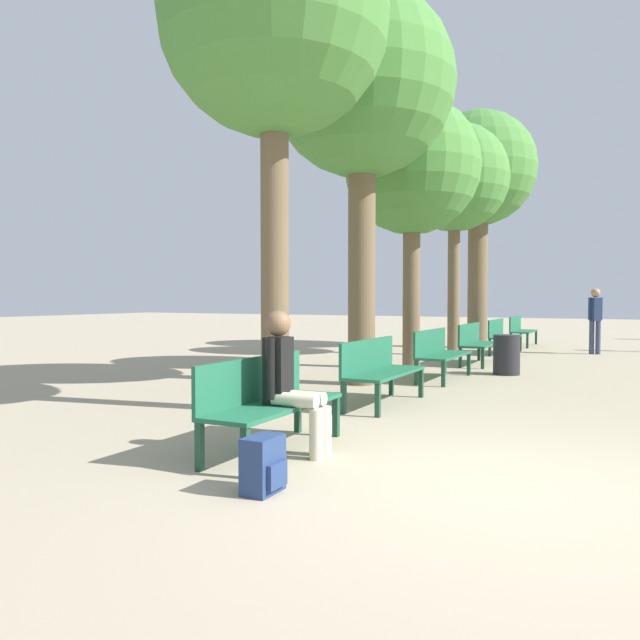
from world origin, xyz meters
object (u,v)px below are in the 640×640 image
Objects in this scene: bench_row_5 at (520,329)px; tree_row_4 at (479,172)px; person_seated at (289,378)px; bench_row_0 at (266,397)px; bench_row_3 at (476,341)px; bench_row_2 at (438,351)px; bench_row_4 at (502,334)px; trash_bin at (507,355)px; tree_row_1 at (362,88)px; tree_row_2 at (412,169)px; pedestrian_mid at (595,316)px; backpack at (264,465)px; bench_row_1 at (378,367)px; tree_row_0 at (274,24)px.

bench_row_5 is 4.74m from tree_row_4.
bench_row_5 is 14.14m from person_seated.
bench_row_3 is at bearing 90.00° from bench_row_0.
bench_row_2 is 8.49m from bench_row_5.
bench_row_4 reaches higher than trash_bin.
bench_row_5 is at bearing 97.30° from trash_bin.
tree_row_2 is at bearing 90.00° from tree_row_1.
pedestrian_mid is at bearing 72.07° from bench_row_2.
bench_row_0 is 0.27× the size of tree_row_1.
bench_row_0 is 8.49m from bench_row_3.
bench_row_3 is at bearing -90.00° from bench_row_4.
pedestrian_mid is (1.88, 12.23, 0.26)m from person_seated.
backpack is at bearing -83.32° from tree_row_4.
tree_row_4 reaches higher than bench_row_5.
bench_row_1 is at bearing 99.50° from backpack.
bench_row_5 is 7.97m from tree_row_2.
person_seated is 1.79× the size of trash_bin.
tree_row_4 is at bearing 90.00° from tree_row_2.
bench_row_3 is 1.34× the size of person_seated.
person_seated is at bearing -80.17° from tree_row_2.
tree_row_2 is (0.00, 5.28, -0.81)m from tree_row_0.
tree_row_1 is at bearing 102.15° from bench_row_0.
bench_row_0 is at bearing -90.00° from bench_row_2.
tree_row_4 reaches higher than backpack.
bench_row_3 is at bearing 120.90° from trash_bin.
person_seated is 0.79× the size of pedestrian_mid.
tree_row_1 is (-0.97, -3.96, 4.34)m from bench_row_3.
bench_row_4 is 1.06× the size of pedestrian_mid.
bench_row_0 is at bearing -178.00° from person_seated.
tree_row_0 is (-0.97, -9.54, 4.31)m from bench_row_4.
person_seated reaches higher than backpack.
tree_row_0 is 8.54× the size of trash_bin.
bench_row_3 is 0.27× the size of tree_row_1.
bench_row_4 is at bearing 90.00° from bench_row_1.
person_seated is (0.25, -14.14, 0.19)m from bench_row_5.
person_seated is at bearing -89.00° from bench_row_5.
tree_row_4 is 15.89× the size of backpack.
pedestrian_mid is at bearing 83.68° from backpack.
tree_row_1 is at bearing -128.06° from trash_bin.
tree_row_0 is 5.66m from backpack.
bench_row_0 is at bearing -90.00° from bench_row_3.
tree_row_2 is (-0.97, -4.26, 3.50)m from bench_row_4.
bench_row_0 is at bearing -85.66° from tree_row_4.
person_seated reaches higher than bench_row_5.
backpack is 0.25× the size of pedestrian_mid.
bench_row_3 is 6.29m from tree_row_4.
bench_row_1 and bench_row_2 have the same top height.
bench_row_4 is at bearing 101.92° from trash_bin.
bench_row_5 is at bearing 84.22° from tree_row_1.
bench_row_2 is 0.33× the size of tree_row_2.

